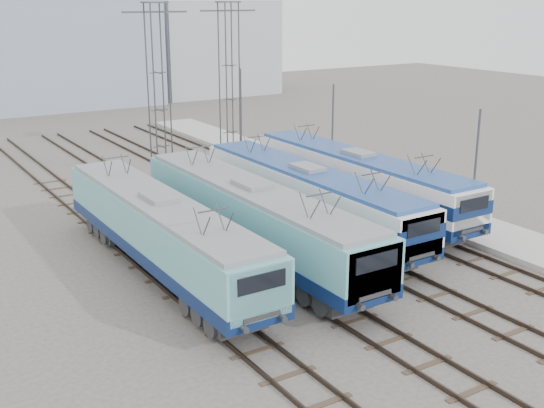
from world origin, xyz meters
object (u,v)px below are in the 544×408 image
(locomotive_far_left, at_px, (162,230))
(locomotive_center_left, at_px, (254,216))
(locomotive_far_right, at_px, (359,177))
(mast_front, at_px, (474,177))
(mast_rear, at_px, (241,113))
(catenary_tower_west, at_px, (159,86))
(catenary_tower_east, at_px, (229,77))
(locomotive_center_right, at_px, (309,194))
(mast_mid, at_px, (332,138))

(locomotive_far_left, xyz_separation_m, locomotive_center_left, (4.50, -0.56, 0.05))
(locomotive_far_right, xyz_separation_m, mast_front, (1.85, -6.88, 1.26))
(locomotive_far_left, distance_m, locomotive_far_right, 13.74)
(locomotive_center_left, distance_m, mast_rear, 23.01)
(catenary_tower_west, distance_m, catenary_tower_east, 6.80)
(locomotive_center_right, xyz_separation_m, catenary_tower_west, (-2.25, 14.41, 4.41))
(locomotive_center_right, bearing_deg, mast_rear, 70.97)
(locomotive_center_right, relative_size, mast_mid, 2.49)
(locomotive_center_right, bearing_deg, catenary_tower_east, 75.48)
(locomotive_center_left, bearing_deg, locomotive_far_right, 19.18)
(locomotive_far_right, height_order, mast_mid, mast_mid)
(catenary_tower_west, xyz_separation_m, catenary_tower_east, (6.50, 2.00, 0.00))
(locomotive_center_right, relative_size, mast_rear, 2.49)
(catenary_tower_east, bearing_deg, mast_mid, -78.14)
(mast_front, bearing_deg, mast_mid, 90.00)
(catenary_tower_west, bearing_deg, locomotive_far_left, -113.28)
(mast_rear, bearing_deg, mast_front, -90.00)
(locomotive_center_right, height_order, mast_mid, mast_mid)
(mast_front, bearing_deg, catenary_tower_east, 95.45)
(locomotive_far_left, bearing_deg, mast_mid, 26.61)
(catenary_tower_west, bearing_deg, mast_front, -66.73)
(locomotive_far_left, distance_m, mast_front, 16.00)
(locomotive_center_right, height_order, locomotive_far_right, locomotive_far_right)
(mast_front, distance_m, mast_rear, 24.00)
(catenary_tower_east, height_order, mast_rear, catenary_tower_east)
(mast_front, relative_size, mast_mid, 1.00)
(locomotive_far_right, bearing_deg, locomotive_center_right, -164.11)
(catenary_tower_east, bearing_deg, locomotive_far_left, -126.83)
(mast_mid, bearing_deg, mast_front, -90.00)
(locomotive_center_right, bearing_deg, locomotive_far_left, -171.87)
(mast_rear, bearing_deg, locomotive_center_left, -118.18)
(mast_mid, bearing_deg, catenary_tower_west, 137.07)
(mast_front, bearing_deg, locomotive_center_right, 138.62)
(locomotive_far_right, distance_m, mast_rear, 17.27)
(mast_front, bearing_deg, mast_rear, 90.00)
(catenary_tower_east, bearing_deg, locomotive_center_left, -115.61)
(mast_rear, bearing_deg, locomotive_center_right, -109.03)
(mast_mid, distance_m, mast_rear, 12.00)
(mast_front, bearing_deg, locomotive_far_left, 164.32)
(locomotive_far_left, bearing_deg, mast_rear, 52.06)
(catenary_tower_east, bearing_deg, mast_front, -84.55)
(mast_mid, bearing_deg, locomotive_center_right, -134.75)
(mast_front, height_order, mast_mid, same)
(locomotive_far_left, bearing_deg, locomotive_far_right, 10.76)
(locomotive_far_left, height_order, mast_front, mast_front)
(catenary_tower_east, xyz_separation_m, mast_mid, (2.10, -10.00, -3.14))
(catenary_tower_east, bearing_deg, catenary_tower_west, -162.90)
(locomotive_center_left, relative_size, catenary_tower_east, 1.51)
(locomotive_far_left, xyz_separation_m, mast_front, (15.35, -4.31, 1.29))
(locomotive_far_left, height_order, mast_rear, mast_rear)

